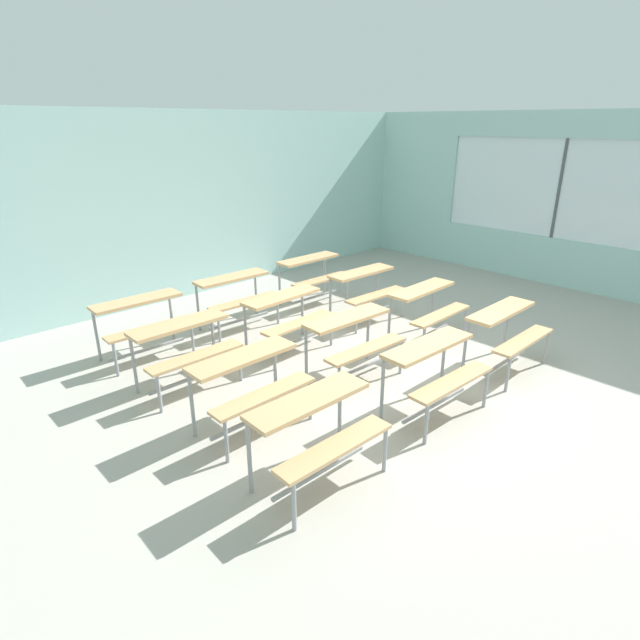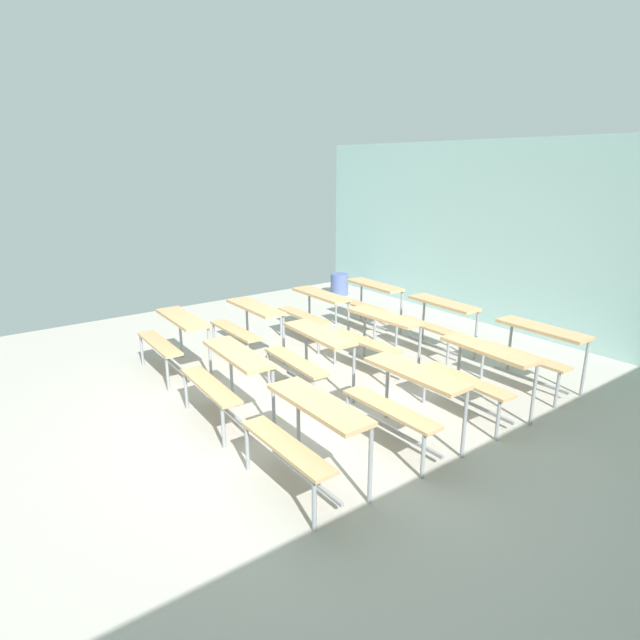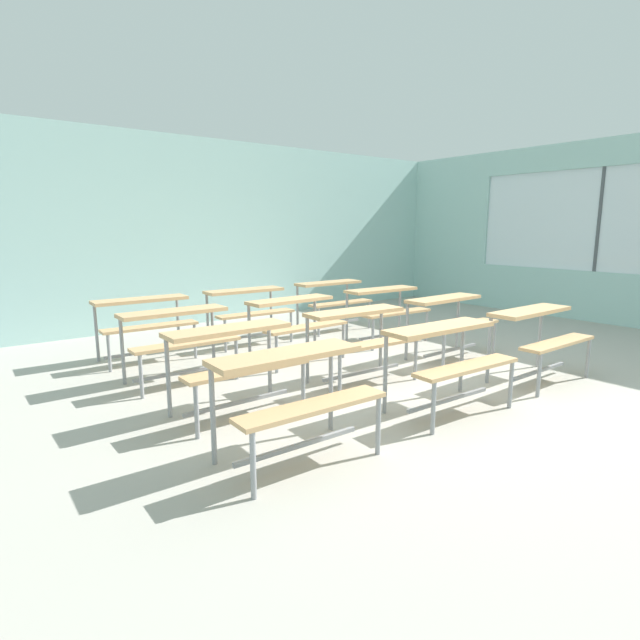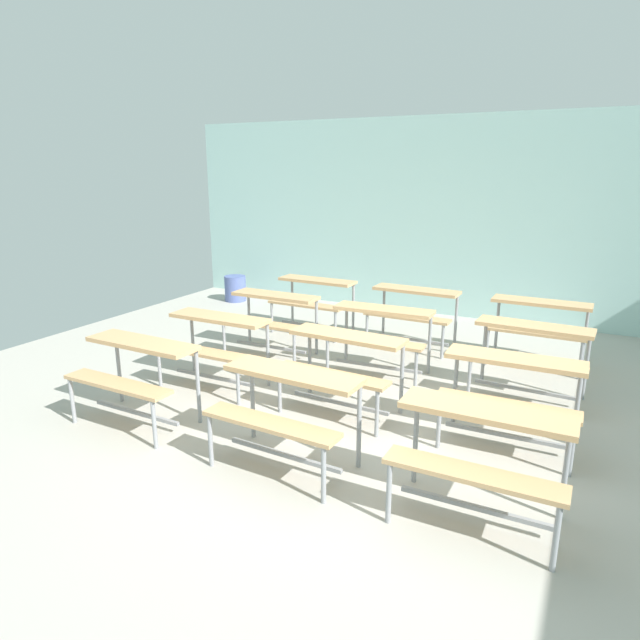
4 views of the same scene
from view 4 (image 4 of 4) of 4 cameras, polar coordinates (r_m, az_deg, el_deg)
ground at (r=4.87m, az=4.23°, el=-12.34°), size 10.00×9.00×0.05m
wall_back at (r=8.68m, az=16.32°, el=9.90°), size 10.00×0.12×3.00m
desk_bench_r0c0 at (r=5.19m, az=-18.59°, el=-4.25°), size 1.11×0.62×0.74m
desk_bench_r0c1 at (r=4.22m, az=-3.58°, el=-8.01°), size 1.13×0.64×0.74m
desk_bench_r0c2 at (r=3.74m, az=16.30°, el=-11.89°), size 1.10×0.59×0.74m
desk_bench_r1c0 at (r=5.86m, az=-10.89°, el=-1.51°), size 1.10×0.59×0.74m
desk_bench_r1c1 at (r=5.13m, az=2.28°, el=-3.67°), size 1.13×0.65×0.74m
desk_bench_r1c2 at (r=4.77m, az=19.15°, el=-6.04°), size 1.11×0.61×0.74m
desk_bench_r2c0 at (r=6.79m, az=-5.09°, el=1.05°), size 1.10×0.60×0.74m
desk_bench_r2c1 at (r=6.12m, az=6.22°, el=-0.58°), size 1.12×0.63×0.74m
desk_bench_r2c2 at (r=5.81m, az=20.90°, el=-2.40°), size 1.13×0.64×0.74m
desk_bench_r3c0 at (r=7.69m, az=-0.69°, el=2.81°), size 1.12×0.62×0.74m
desk_bench_r3c1 at (r=7.16m, az=9.55°, el=1.65°), size 1.12×0.63×0.74m
desk_bench_r3c2 at (r=6.89m, az=21.63°, el=0.23°), size 1.11×0.61×0.74m
trash_bin at (r=9.74m, az=-8.73°, el=3.24°), size 0.37×0.37×0.44m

